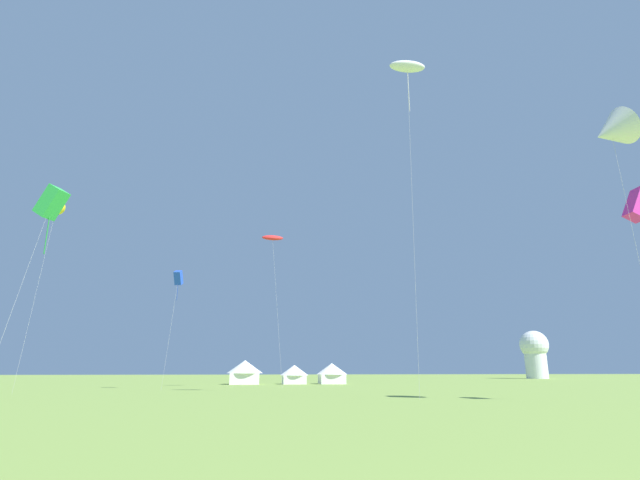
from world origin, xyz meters
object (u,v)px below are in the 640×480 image
at_px(kite_white_delta, 611,131).
at_px(kite_blue_box, 178,278).
at_px(festival_tent_left, 294,373).
at_px(festival_tent_right, 332,372).
at_px(kite_magenta_box, 638,205).
at_px(observatory_dome, 535,352).
at_px(festival_tent_center, 245,371).
at_px(kite_red_parafoil, 273,238).
at_px(kite_yellow_delta, 56,209).
at_px(kite_white_parafoil, 407,67).
at_px(kite_green_box, 52,203).

bearing_deg(kite_white_delta, kite_blue_box, 138.98).
distance_m(kite_white_delta, kite_blue_box, 42.93).
height_order(festival_tent_left, festival_tent_right, festival_tent_right).
xyz_separation_m(kite_white_delta, kite_magenta_box, (1.81, 0.78, -4.94)).
bearing_deg(kite_white_delta, observatory_dome, 62.55).
bearing_deg(festival_tent_left, festival_tent_center, 180.00).
height_order(kite_red_parafoil, kite_yellow_delta, kite_red_parafoil).
height_order(kite_blue_box, festival_tent_center, kite_blue_box).
relative_size(kite_red_parafoil, kite_yellow_delta, 1.00).
relative_size(kite_magenta_box, observatory_dome, 1.30).
relative_size(kite_magenta_box, kite_white_parafoil, 0.49).
relative_size(kite_white_parafoil, festival_tent_left, 6.94).
distance_m(kite_green_box, festival_tent_center, 38.00).
bearing_deg(kite_red_parafoil, festival_tent_left, 73.87).
relative_size(kite_white_parafoil, festival_tent_center, 5.58).
height_order(kite_green_box, festival_tent_right, kite_green_box).
height_order(kite_green_box, kite_yellow_delta, kite_yellow_delta).
relative_size(festival_tent_right, observatory_dome, 0.42).
height_order(kite_red_parafoil, kite_white_parafoil, kite_white_parafoil).
bearing_deg(observatory_dome, kite_green_box, -141.71).
bearing_deg(festival_tent_left, kite_magenta_box, -66.99).
xyz_separation_m(kite_white_parafoil, festival_tent_center, (-13.63, 36.74, -26.25)).
bearing_deg(observatory_dome, kite_white_delta, -117.45).
distance_m(kite_white_parafoil, festival_tent_left, 45.83).
height_order(kite_white_delta, kite_blue_box, kite_white_delta).
relative_size(kite_red_parafoil, festival_tent_center, 3.57).
bearing_deg(festival_tent_center, festival_tent_left, 0.00).
relative_size(kite_white_parafoil, festival_tent_right, 6.32).
xyz_separation_m(kite_magenta_box, festival_tent_right, (-13.64, 45.21, -11.20)).
relative_size(kite_magenta_box, kite_yellow_delta, 0.77).
height_order(kite_white_parafoil, festival_tent_center, kite_white_parafoil).
distance_m(kite_magenta_box, festival_tent_left, 50.41).
distance_m(kite_green_box, kite_white_parafoil, 32.98).
bearing_deg(observatory_dome, festival_tent_right, -147.63).
bearing_deg(kite_blue_box, kite_white_delta, -41.02).
bearing_deg(kite_yellow_delta, kite_white_parafoil, -20.25).
xyz_separation_m(kite_green_box, kite_yellow_delta, (-2.19, 6.47, 1.52)).
relative_size(kite_blue_box, festival_tent_right, 2.81).
bearing_deg(observatory_dome, kite_white_parafoil, -126.58).
xyz_separation_m(kite_magenta_box, festival_tent_left, (-19.20, 45.21, -11.35)).
distance_m(kite_white_delta, kite_magenta_box, 5.32).
relative_size(kite_magenta_box, kite_blue_box, 1.10).
distance_m(festival_tent_left, festival_tent_right, 5.56).
bearing_deg(festival_tent_right, kite_blue_box, -138.25).
relative_size(kite_white_delta, kite_blue_box, 1.52).
bearing_deg(kite_green_box, festival_tent_right, 47.02).
xyz_separation_m(kite_green_box, festival_tent_center, (16.46, 31.30, -13.89)).
bearing_deg(kite_blue_box, observatory_dome, 35.19).
distance_m(festival_tent_center, festival_tent_right, 12.70).
xyz_separation_m(kite_red_parafoil, festival_tent_left, (4.23, 14.62, -16.39)).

